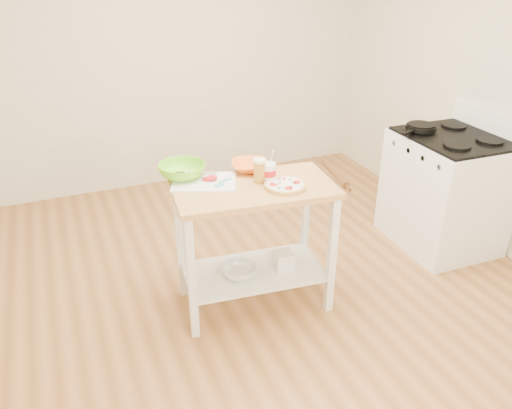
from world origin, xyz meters
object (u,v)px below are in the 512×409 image
at_px(shelf_glass_bowl, 239,271).
at_px(pizza, 285,185).
at_px(knife, 190,173).
at_px(green_bowl, 182,171).
at_px(skillet, 420,127).
at_px(gas_stove, 445,191).
at_px(cutting_board, 204,181).
at_px(beer_pint, 259,171).
at_px(rolling_pin, 335,174).
at_px(prep_island, 254,222).
at_px(yogurt_tub, 268,172).
at_px(shelf_bin, 284,260).
at_px(spatula, 222,183).
at_px(orange_bowl, 250,166).

bearing_deg(shelf_glass_bowl, pizza, -14.42).
bearing_deg(knife, pizza, -15.15).
bearing_deg(green_bowl, skillet, 2.12).
bearing_deg(gas_stove, cutting_board, -178.27).
relative_size(knife, beer_pint, 1.67).
xyz_separation_m(knife, green_bowl, (-0.06, -0.01, 0.03)).
bearing_deg(rolling_pin, prep_island, 171.90).
distance_m(gas_stove, yogurt_tub, 1.73).
bearing_deg(knife, shelf_bin, -9.72).
distance_m(pizza, knife, 0.64).
height_order(knife, beer_pint, beer_pint).
distance_m(skillet, green_bowl, 1.98).
xyz_separation_m(cutting_board, spatula, (0.10, -0.08, 0.01)).
xyz_separation_m(orange_bowl, shelf_bin, (0.13, -0.29, -0.61)).
bearing_deg(yogurt_tub, skillet, 12.66).
relative_size(prep_island, rolling_pin, 2.68).
relative_size(skillet, shelf_bin, 3.00).
relative_size(beer_pint, shelf_glass_bowl, 0.66).
relative_size(gas_stove, knife, 4.27).
height_order(spatula, orange_bowl, orange_bowl).
bearing_deg(shelf_glass_bowl, green_bowl, 129.17).
relative_size(beer_pint, yogurt_tub, 0.74).
distance_m(pizza, cutting_board, 0.52).
height_order(cutting_board, spatula, cutting_board).
xyz_separation_m(gas_stove, spatula, (-1.95, -0.08, 0.44)).
relative_size(knife, green_bowl, 0.85).
distance_m(prep_island, knife, 0.53).
relative_size(pizza, rolling_pin, 0.66).
bearing_deg(spatula, knife, 103.13).
xyz_separation_m(gas_stove, rolling_pin, (-1.23, -0.25, 0.45)).
bearing_deg(orange_bowl, skillet, 4.90).
height_order(knife, green_bowl, green_bowl).
distance_m(yogurt_tub, rolling_pin, 0.44).
relative_size(pizza, green_bowl, 0.86).
bearing_deg(prep_island, cutting_board, 147.96).
distance_m(spatula, shelf_glass_bowl, 0.63).
relative_size(cutting_board, rolling_pin, 1.20).
bearing_deg(skillet, shelf_bin, 175.86).
distance_m(green_bowl, beer_pint, 0.51).
relative_size(prep_island, cutting_board, 2.23).
distance_m(knife, shelf_glass_bowl, 0.73).
bearing_deg(gas_stove, knife, 178.01).
relative_size(prep_island, green_bowl, 3.49).
relative_size(green_bowl, rolling_pin, 0.77).
xyz_separation_m(green_bowl, yogurt_tub, (0.50, -0.26, 0.01)).
bearing_deg(gas_stove, spatula, -175.88).
height_order(gas_stove, spatula, gas_stove).
height_order(prep_island, rolling_pin, rolling_pin).
height_order(prep_island, pizza, pizza).
height_order(cutting_board, knife, cutting_board).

